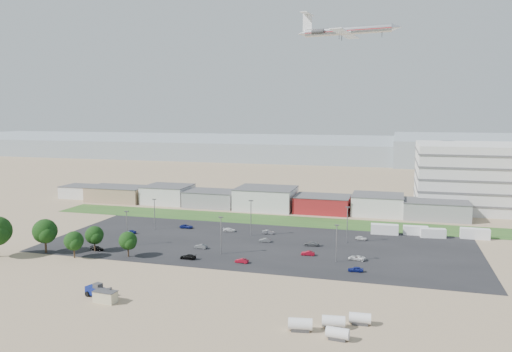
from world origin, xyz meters
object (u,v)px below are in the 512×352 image
(parked_car_4, at_px, (201,246))
(parked_car_11, at_px, (268,232))
(box_trailer_a, at_px, (385,229))
(parked_car_12, at_px, (311,244))
(parked_car_9, at_px, (186,226))
(airliner, at_px, (348,31))
(parked_car_6, at_px, (229,230))
(parked_car_10, at_px, (97,248))
(parked_car_1, at_px, (308,253))
(parked_car_8, at_px, (361,238))
(portable_shed, at_px, (105,297))
(telehandler, at_px, (95,290))
(parked_car_13, at_px, (242,261))
(parked_car_7, at_px, (265,240))
(parked_car_3, at_px, (188,257))
(storage_tank_nw, at_px, (334,321))
(parked_car_5, at_px, (131,232))
(parked_car_0, at_px, (357,258))
(parked_car_2, at_px, (356,269))

(parked_car_4, relative_size, parked_car_11, 0.97)
(box_trailer_a, bearing_deg, parked_car_12, -137.15)
(parked_car_4, distance_m, parked_car_9, 25.08)
(parked_car_11, relative_size, parked_car_12, 0.88)
(airliner, xyz_separation_m, parked_car_6, (-28.82, -65.88, -69.43))
(parked_car_6, bearing_deg, parked_car_10, 130.92)
(parked_car_1, xyz_separation_m, parked_car_8, (12.30, 19.95, -0.01))
(portable_shed, xyz_separation_m, parked_car_9, (-10.06, 62.52, -0.58))
(telehandler, bearing_deg, parked_car_13, 69.92)
(parked_car_7, height_order, parked_car_8, parked_car_8)
(parked_car_1, bearing_deg, parked_car_3, -72.18)
(parked_car_10, bearing_deg, portable_shed, -138.60)
(box_trailer_a, xyz_separation_m, parked_car_12, (-19.38, -19.44, -0.93))
(portable_shed, xyz_separation_m, storage_tank_nw, (44.77, 0.46, 0.02))
(parked_car_7, relative_size, parked_car_11, 0.91)
(telehandler, height_order, parked_car_5, telehandler)
(parked_car_3, relative_size, parked_car_7, 1.26)
(portable_shed, relative_size, parked_car_6, 1.18)
(parked_car_3, height_order, parked_car_7, parked_car_3)
(airliner, relative_size, parked_car_8, 12.80)
(parked_car_0, bearing_deg, parked_car_12, -120.89)
(telehandler, height_order, parked_car_9, telehandler)
(parked_car_1, relative_size, parked_car_13, 1.05)
(parked_car_6, xyz_separation_m, parked_car_11, (12.45, 0.28, 0.03))
(parked_car_0, relative_size, parked_car_13, 1.26)
(parked_car_10, bearing_deg, parked_car_8, -59.88)
(parked_car_7, relative_size, parked_car_13, 0.99)
(parked_car_7, xyz_separation_m, parked_car_11, (-1.51, 9.52, 0.05))
(box_trailer_a, height_order, parked_car_10, box_trailer_a)
(box_trailer_a, bearing_deg, storage_tank_nw, -97.73)
(parked_car_3, height_order, parked_car_9, parked_car_3)
(parked_car_9, xyz_separation_m, parked_car_13, (28.26, -30.61, -0.03))
(parked_car_8, bearing_deg, parked_car_2, -176.55)
(parked_car_9, distance_m, parked_car_12, 43.52)
(portable_shed, xyz_separation_m, parked_car_0, (45.55, 42.05, -0.58))
(telehandler, height_order, parked_car_13, telehandler)
(parked_car_1, bearing_deg, parked_car_8, 144.39)
(airliner, relative_size, parked_car_7, 12.95)
(storage_tank_nw, bearing_deg, parked_car_13, 130.20)
(portable_shed, height_order, parked_car_13, portable_shed)
(telehandler, relative_size, box_trailer_a, 0.86)
(parked_car_7, xyz_separation_m, parked_car_13, (-0.51, -20.83, 0.01))
(parked_car_2, bearing_deg, airliner, -175.71)
(parked_car_10, bearing_deg, box_trailer_a, -56.10)
(parked_car_8, height_order, parked_car_9, parked_car_9)
(parked_car_5, bearing_deg, parked_car_3, 48.64)
(parked_car_4, distance_m, parked_car_11, 24.99)
(portable_shed, height_order, parked_car_1, portable_shed)
(telehandler, height_order, parked_car_2, telehandler)
(box_trailer_a, distance_m, parked_car_4, 56.99)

